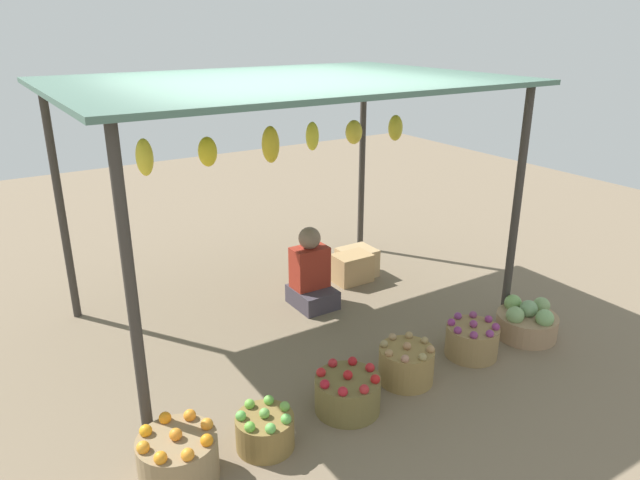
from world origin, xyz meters
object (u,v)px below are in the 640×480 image
(basket_red_apples, at_px, (348,393))
(wooden_crate_near_vendor, at_px, (357,262))
(basket_purple_onions, at_px, (472,340))
(basket_potatoes, at_px, (406,364))
(basket_green_apples, at_px, (265,430))
(wooden_crate_stacked_rear, at_px, (352,268))
(vendor_person, at_px, (311,276))
(basket_cabbages, at_px, (527,322))
(basket_oranges, at_px, (178,457))

(basket_red_apples, height_order, wooden_crate_near_vendor, basket_red_apples)
(basket_purple_onions, relative_size, wooden_crate_near_vendor, 1.16)
(basket_potatoes, bearing_deg, basket_red_apples, -174.29)
(basket_green_apples, bearing_deg, wooden_crate_near_vendor, 42.32)
(wooden_crate_near_vendor, height_order, wooden_crate_stacked_rear, wooden_crate_stacked_rear)
(wooden_crate_near_vendor, bearing_deg, basket_green_apples, -137.68)
(vendor_person, bearing_deg, basket_cabbages, -50.43)
(basket_potatoes, bearing_deg, basket_oranges, -177.68)
(vendor_person, xyz_separation_m, basket_purple_onions, (0.63, -1.49, -0.16))
(basket_red_apples, relative_size, basket_cabbages, 0.90)
(basket_green_apples, relative_size, basket_purple_onions, 0.89)
(basket_purple_onions, bearing_deg, basket_cabbages, -3.08)
(vendor_person, bearing_deg, basket_green_apples, -129.79)
(basket_purple_onions, distance_m, wooden_crate_stacked_rear, 1.72)
(basket_oranges, xyz_separation_m, basket_cabbages, (3.14, 0.04, -0.02))
(basket_purple_onions, bearing_deg, basket_red_apples, -177.52)
(basket_green_apples, relative_size, basket_cabbages, 0.73)
(basket_red_apples, bearing_deg, basket_cabbages, 0.64)
(basket_green_apples, xyz_separation_m, wooden_crate_near_vendor, (2.09, 1.91, 0.03))
(vendor_person, relative_size, basket_cabbages, 1.51)
(basket_oranges, bearing_deg, wooden_crate_near_vendor, 35.36)
(wooden_crate_near_vendor, bearing_deg, vendor_person, -157.06)
(basket_purple_onions, bearing_deg, basket_oranges, -178.39)
(basket_oranges, bearing_deg, basket_potatoes, 2.32)
(basket_green_apples, height_order, basket_potatoes, basket_potatoes)
(basket_potatoes, xyz_separation_m, wooden_crate_stacked_rear, (0.71, 1.71, 0.01))
(basket_potatoes, height_order, wooden_crate_near_vendor, basket_potatoes)
(wooden_crate_stacked_rear, bearing_deg, basket_purple_onions, -90.61)
(basket_purple_onions, bearing_deg, wooden_crate_near_vendor, 85.15)
(basket_oranges, relative_size, basket_green_apples, 1.26)
(basket_red_apples, bearing_deg, basket_purple_onions, 2.48)
(wooden_crate_stacked_rear, bearing_deg, basket_oranges, -144.70)
(basket_potatoes, bearing_deg, basket_green_apples, -175.71)
(basket_oranges, distance_m, basket_potatoes, 1.81)
(basket_potatoes, distance_m, basket_cabbages, 1.32)
(wooden_crate_near_vendor, bearing_deg, basket_potatoes, -115.03)
(basket_green_apples, distance_m, basket_red_apples, 0.67)
(basket_oranges, height_order, basket_green_apples, basket_oranges)
(basket_cabbages, relative_size, wooden_crate_near_vendor, 1.40)
(basket_green_apples, bearing_deg, basket_red_apples, 3.04)
(basket_oranges, xyz_separation_m, basket_green_apples, (0.57, -0.02, -0.03))
(basket_oranges, relative_size, wooden_crate_near_vendor, 1.29)
(wooden_crate_near_vendor, relative_size, wooden_crate_stacked_rear, 0.96)
(vendor_person, xyz_separation_m, wooden_crate_stacked_rear, (0.65, 0.23, -0.15))
(basket_oranges, distance_m, basket_green_apples, 0.57)
(wooden_crate_stacked_rear, bearing_deg, basket_potatoes, -112.53)
(wooden_crate_stacked_rear, bearing_deg, basket_green_apples, -137.30)
(basket_green_apples, height_order, basket_cabbages, basket_cabbages)
(basket_potatoes, relative_size, basket_cabbages, 0.81)
(basket_red_apples, relative_size, wooden_crate_near_vendor, 1.26)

